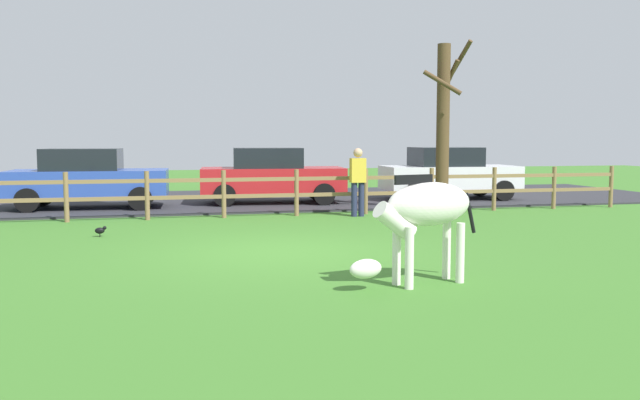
# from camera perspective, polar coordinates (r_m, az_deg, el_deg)

# --- Properties ---
(ground_plane) EXTENTS (60.00, 60.00, 0.00)m
(ground_plane) POSITION_cam_1_polar(r_m,az_deg,el_deg) (11.04, -3.16, -4.45)
(ground_plane) COLOR #3D7528
(parking_asphalt) EXTENTS (28.00, 7.40, 0.05)m
(parking_asphalt) POSITION_cam_1_polar(r_m,az_deg,el_deg) (20.18, -7.95, -0.01)
(parking_asphalt) COLOR #2D2D33
(parking_asphalt) RESTS_ON ground_plane
(paddock_fence) EXTENTS (21.11, 0.11, 1.13)m
(paddock_fence) POSITION_cam_1_polar(r_m,az_deg,el_deg) (15.82, -8.25, 0.79)
(paddock_fence) COLOR olive
(paddock_fence) RESTS_ON ground_plane
(bare_tree) EXTENTS (1.32, 1.32, 4.32)m
(bare_tree) POSITION_cam_1_polar(r_m,az_deg,el_deg) (17.18, 10.53, 6.43)
(bare_tree) COLOR #513A23
(bare_tree) RESTS_ON ground_plane
(zebra) EXTENTS (1.90, 0.77, 1.41)m
(zebra) POSITION_cam_1_polar(r_m,az_deg,el_deg) (8.55, 8.89, -1.07)
(zebra) COLOR white
(zebra) RESTS_ON ground_plane
(crow_on_grass) EXTENTS (0.21, 0.10, 0.20)m
(crow_on_grass) POSITION_cam_1_polar(r_m,az_deg,el_deg) (13.33, -18.29, -2.48)
(crow_on_grass) COLOR black
(crow_on_grass) RESTS_ON ground_plane
(parked_car_red) EXTENTS (4.15, 2.19, 1.56)m
(parked_car_red) POSITION_cam_1_polar(r_m,az_deg,el_deg) (18.86, -4.18, 2.15)
(parked_car_red) COLOR red
(parked_car_red) RESTS_ON parking_asphalt
(parked_car_white) EXTENTS (4.09, 2.06, 1.56)m
(parked_car_white) POSITION_cam_1_polar(r_m,az_deg,el_deg) (20.39, 10.95, 2.30)
(parked_car_white) COLOR white
(parked_car_white) RESTS_ON parking_asphalt
(parked_car_blue) EXTENTS (4.09, 2.06, 1.56)m
(parked_car_blue) POSITION_cam_1_polar(r_m,az_deg,el_deg) (18.44, -19.27, 1.80)
(parked_car_blue) COLOR #2D4CAD
(parked_car_blue) RESTS_ON parking_asphalt
(visitor_near_fence) EXTENTS (0.36, 0.23, 1.64)m
(visitor_near_fence) POSITION_cam_1_polar(r_m,az_deg,el_deg) (15.96, 3.26, 1.83)
(visitor_near_fence) COLOR #232847
(visitor_near_fence) RESTS_ON ground_plane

